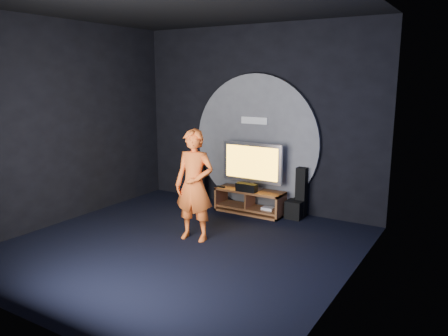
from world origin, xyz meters
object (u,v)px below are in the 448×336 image
Objects in this scene: tower_speaker_right at (302,192)px; subwoofer at (295,209)px; media_console at (250,203)px; player at (194,185)px; tower_speaker_left at (198,181)px; tv at (252,164)px.

subwoofer is at bearing -111.34° from tower_speaker_right.
media_console is 0.75× the size of player.
tower_speaker_left is at bearing -172.43° from tower_speaker_right.
player is at bearing -93.67° from media_console.
media_console is 1.43× the size of tower_speaker_right.
player is (-0.10, -1.73, -0.06)m from tv.
tower_speaker_right is at bearing 14.32° from tv.
tv is (-0.01, 0.07, 0.74)m from media_console.
subwoofer is at bearing 53.25° from player.
player reaches higher than media_console.
media_console is 1.09× the size of tv.
tv reaches higher than tower_speaker_right.
media_console is at bearing -83.72° from tv.
tower_speaker_right reaches higher than subwoofer.
media_console is at bearing -0.84° from tower_speaker_left.
player is at bearing -117.72° from subwoofer.
tv is at bearing -175.08° from subwoofer.
player reaches higher than tower_speaker_right.
media_console is 1.25m from tower_speaker_left.
tower_speaker_left is 0.53× the size of player.
player reaches higher than subwoofer.
tv is at bearing 2.33° from tower_speaker_left.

